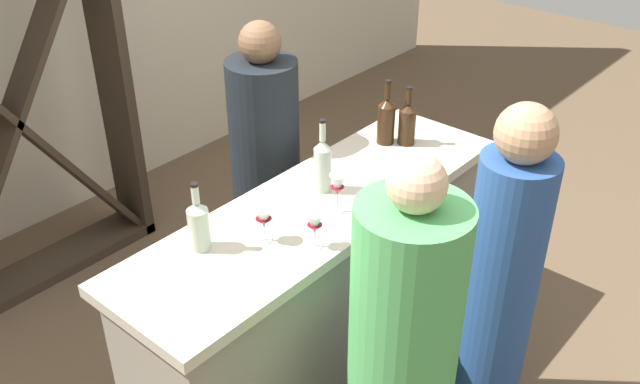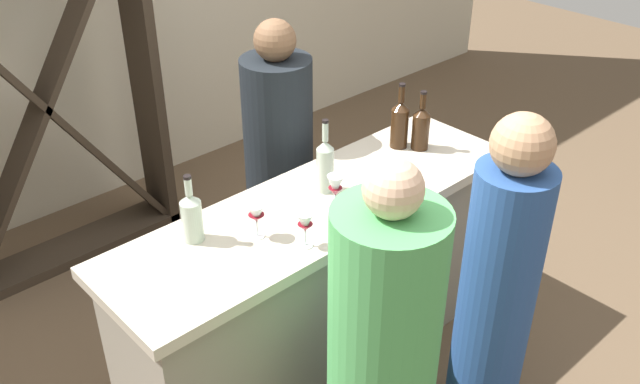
{
  "view_description": "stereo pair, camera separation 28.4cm",
  "coord_description": "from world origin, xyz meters",
  "views": [
    {
      "loc": [
        -1.87,
        -1.61,
        2.49
      ],
      "look_at": [
        0.0,
        0.0,
        0.97
      ],
      "focal_mm": 39.27,
      "sensor_mm": 36.0,
      "label": 1
    },
    {
      "loc": [
        -1.67,
        -1.82,
        2.49
      ],
      "look_at": [
        0.0,
        0.0,
        0.97
      ],
      "focal_mm": 39.27,
      "sensor_mm": 36.0,
      "label": 2
    }
  ],
  "objects": [
    {
      "name": "wine_bottle_center_amber_brown",
      "position": [
        0.62,
        0.12,
        1.05
      ],
      "size": [
        0.08,
        0.08,
        0.32
      ],
      "color": "#331E0F",
      "rests_on": "bar_counter"
    },
    {
      "name": "wine_bottle_leftmost_clear_pale",
      "position": [
        -0.54,
        0.13,
        1.03
      ],
      "size": [
        0.08,
        0.08,
        0.28
      ],
      "color": "#B7C6B2",
      "rests_on": "bar_counter"
    },
    {
      "name": "wine_glass_near_right",
      "position": [
        -0.35,
        -0.02,
        1.02
      ],
      "size": [
        0.07,
        0.07,
        0.14
      ],
      "color": "white",
      "rests_on": "bar_counter"
    },
    {
      "name": "wine_rack",
      "position": [
        -0.47,
        1.65,
        0.96
      ],
      "size": [
        1.3,
        0.28,
        1.92
      ],
      "color": "#33281E",
      "rests_on": "ground"
    },
    {
      "name": "wine_bottle_second_left_clear_pale",
      "position": [
        0.08,
        0.06,
        1.05
      ],
      "size": [
        0.07,
        0.07,
        0.33
      ],
      "color": "#B7C6B2",
      "rests_on": "bar_counter"
    },
    {
      "name": "wine_bottle_second_right_amber_brown",
      "position": [
        0.68,
        0.04,
        1.03
      ],
      "size": [
        0.08,
        0.08,
        0.29
      ],
      "color": "#331E0F",
      "rests_on": "bar_counter"
    },
    {
      "name": "bar_counter",
      "position": [
        0.0,
        0.0,
        0.47
      ],
      "size": [
        1.95,
        0.57,
        0.92
      ],
      "color": "gray",
      "rests_on": "ground"
    },
    {
      "name": "wine_glass_near_left",
      "position": [
        -0.25,
        -0.19,
        1.02
      ],
      "size": [
        0.07,
        0.07,
        0.15
      ],
      "color": "white",
      "rests_on": "bar_counter"
    },
    {
      "name": "wine_glass_near_center",
      "position": [
        -0.01,
        -0.1,
        1.04
      ],
      "size": [
        0.07,
        0.07,
        0.17
      ],
      "color": "white",
      "rests_on": "bar_counter"
    },
    {
      "name": "ground_plane",
      "position": [
        0.0,
        0.0,
        0.0
      ],
      "size": [
        12.0,
        12.0,
        0.0
      ],
      "primitive_type": "plane",
      "color": "brown"
    },
    {
      "name": "person_center_guest",
      "position": [
        0.29,
        -0.71,
        0.7
      ],
      "size": [
        0.32,
        0.32,
        1.48
      ],
      "rotation": [
        0.0,
        0.0,
        1.53
      ],
      "color": "#284C8C",
      "rests_on": "ground"
    },
    {
      "name": "person_left_guest",
      "position": [
        -0.29,
        -0.64,
        0.68
      ],
      "size": [
        0.44,
        0.44,
        1.49
      ],
      "rotation": [
        0.0,
        0.0,
        1.43
      ],
      "color": "#4CA559",
      "rests_on": "ground"
    },
    {
      "name": "person_right_guest",
      "position": [
        0.25,
        0.57,
        0.7
      ],
      "size": [
        0.39,
        0.39,
        1.52
      ],
      "rotation": [
        0.0,
        0.0,
        -1.41
      ],
      "color": "black",
      "rests_on": "ground"
    }
  ]
}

